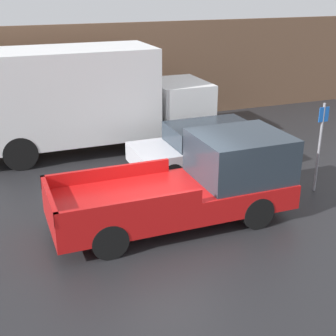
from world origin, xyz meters
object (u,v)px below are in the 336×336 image
Objects in this scene: delivery_truck at (73,97)px; parking_sign at (320,143)px; pickup_truck at (196,183)px; car at (206,146)px.

parking_sign is at bearing -46.13° from delivery_truck.
pickup_truck is 3.84m from parking_sign.
car is 3.46m from parking_sign.
delivery_truck is (-3.47, 3.09, 1.14)m from car.
car is at bearing 127.77° from parking_sign.
car is at bearing 60.18° from pickup_truck.
delivery_truck reaches higher than car.
delivery_truck is at bearing 138.32° from car.
pickup_truck reaches higher than car.
parking_sign is (3.80, 0.33, 0.44)m from pickup_truck.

